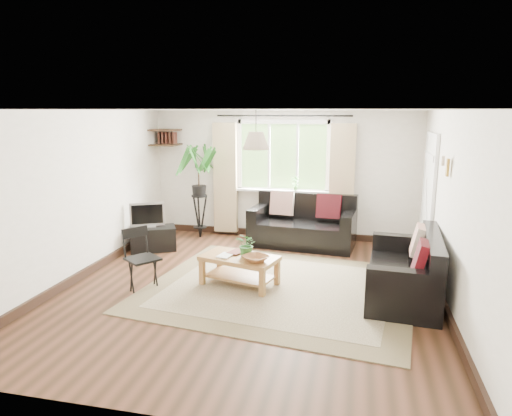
% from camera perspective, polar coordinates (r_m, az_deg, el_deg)
% --- Properties ---
extents(floor, '(5.50, 5.50, 0.00)m').
position_cam_1_polar(floor, '(6.34, -0.80, -10.07)').
color(floor, black).
rests_on(floor, ground).
extents(ceiling, '(5.50, 5.50, 0.00)m').
position_cam_1_polar(ceiling, '(5.87, -0.87, 12.17)').
color(ceiling, white).
rests_on(ceiling, floor).
extents(wall_back, '(5.00, 0.02, 2.40)m').
position_cam_1_polar(wall_back, '(8.65, 3.41, 4.15)').
color(wall_back, silver).
rests_on(wall_back, floor).
extents(wall_front, '(5.00, 0.02, 2.40)m').
position_cam_1_polar(wall_front, '(3.47, -11.56, -8.22)').
color(wall_front, silver).
rests_on(wall_front, floor).
extents(wall_left, '(0.02, 5.50, 2.40)m').
position_cam_1_polar(wall_left, '(7.00, -21.16, 1.47)').
color(wall_left, silver).
rests_on(wall_left, floor).
extents(wall_right, '(0.02, 5.50, 2.40)m').
position_cam_1_polar(wall_right, '(5.94, 23.31, -0.48)').
color(wall_right, silver).
rests_on(wall_right, floor).
extents(rug, '(3.86, 3.43, 0.02)m').
position_cam_1_polar(rug, '(6.36, 2.90, -9.92)').
color(rug, '#B8B08F').
rests_on(rug, floor).
extents(window, '(2.50, 0.16, 2.16)m').
position_cam_1_polar(window, '(8.57, 3.40, 6.43)').
color(window, white).
rests_on(window, wall_back).
extents(door, '(0.06, 0.96, 2.06)m').
position_cam_1_polar(door, '(7.62, 20.71, 0.78)').
color(door, silver).
rests_on(door, wall_right).
extents(corner_shelf, '(0.50, 0.50, 0.34)m').
position_cam_1_polar(corner_shelf, '(8.99, -11.27, 8.66)').
color(corner_shelf, black).
rests_on(corner_shelf, wall_back).
extents(pendant_lamp, '(0.36, 0.36, 0.54)m').
position_cam_1_polar(pendant_lamp, '(6.27, 0.00, 8.97)').
color(pendant_lamp, beige).
rests_on(pendant_lamp, ceiling).
extents(wall_sconce, '(0.12, 0.12, 0.28)m').
position_cam_1_polar(wall_sconce, '(6.14, 22.59, 5.08)').
color(wall_sconce, beige).
rests_on(wall_sconce, wall_right).
extents(sofa_back, '(1.92, 1.10, 0.87)m').
position_cam_1_polar(sofa_back, '(8.23, 5.83, -1.74)').
color(sofa_back, black).
rests_on(sofa_back, floor).
extents(sofa_right, '(1.78, 0.99, 0.81)m').
position_cam_1_polar(sofa_right, '(6.26, 17.95, -7.03)').
color(sofa_right, black).
rests_on(sofa_right, floor).
extents(coffee_table, '(1.14, 0.81, 0.42)m').
position_cam_1_polar(coffee_table, '(6.40, -2.07, -7.84)').
color(coffee_table, brown).
rests_on(coffee_table, floor).
extents(table_plant, '(0.38, 0.37, 0.33)m').
position_cam_1_polar(table_plant, '(6.28, -1.13, -4.63)').
color(table_plant, '#2B6026').
rests_on(table_plant, coffee_table).
extents(bowl, '(0.46, 0.46, 0.08)m').
position_cam_1_polar(bowl, '(6.10, -0.04, -6.33)').
color(bowl, brown).
rests_on(bowl, coffee_table).
extents(book_a, '(0.22, 0.27, 0.02)m').
position_cam_1_polar(book_a, '(6.38, -4.57, -5.84)').
color(book_a, silver).
rests_on(book_a, coffee_table).
extents(book_b, '(0.25, 0.29, 0.02)m').
position_cam_1_polar(book_b, '(6.52, -3.19, -5.40)').
color(book_b, brown).
rests_on(book_b, coffee_table).
extents(tv_stand, '(0.88, 0.73, 0.41)m').
position_cam_1_polar(tv_stand, '(8.16, -12.74, -3.75)').
color(tv_stand, black).
rests_on(tv_stand, floor).
extents(tv, '(0.61, 0.44, 0.45)m').
position_cam_1_polar(tv, '(8.10, -13.44, -0.77)').
color(tv, '#A5A5AA').
rests_on(tv, tv_stand).
extents(palm_stand, '(0.86, 0.86, 1.78)m').
position_cam_1_polar(palm_stand, '(8.70, -7.12, 2.04)').
color(palm_stand, black).
rests_on(palm_stand, floor).
extents(folding_chair, '(0.60, 0.60, 0.83)m').
position_cam_1_polar(folding_chair, '(6.38, -13.97, -6.32)').
color(folding_chair, black).
rests_on(folding_chair, floor).
extents(sill_plant, '(0.14, 0.10, 0.27)m').
position_cam_1_polar(sill_plant, '(8.52, 4.93, 3.08)').
color(sill_plant, '#2D6023').
rests_on(sill_plant, window).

